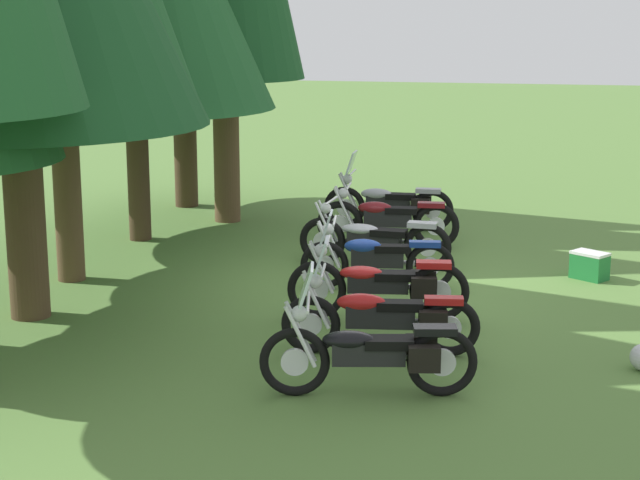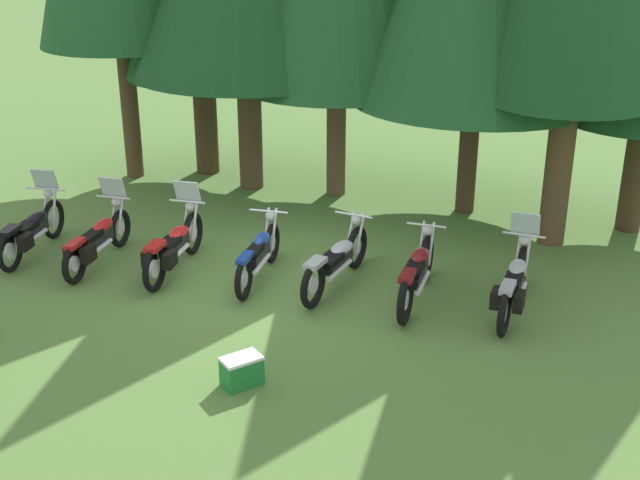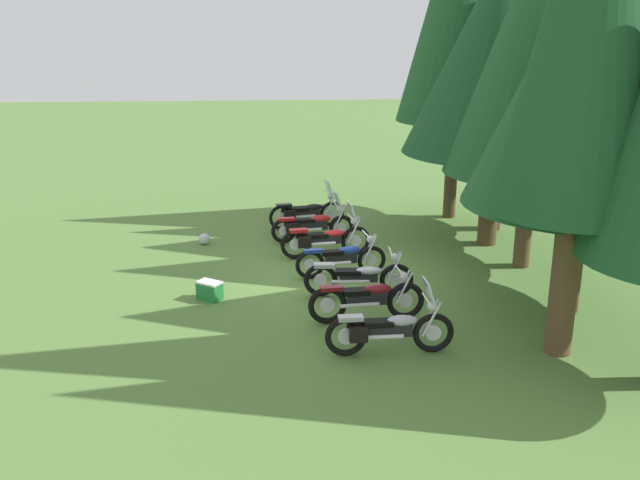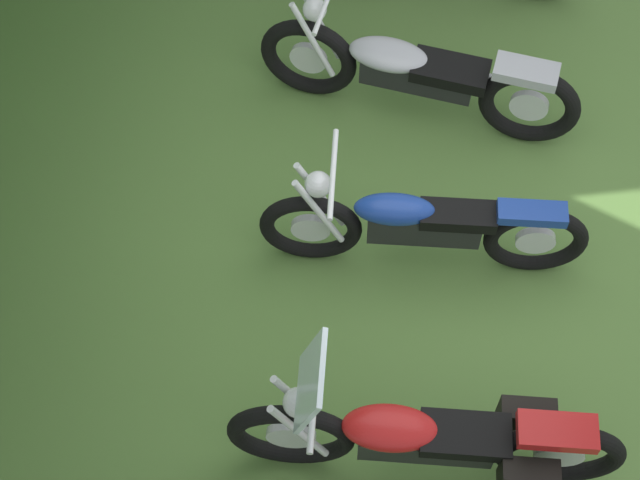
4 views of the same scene
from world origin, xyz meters
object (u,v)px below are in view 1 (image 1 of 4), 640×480
(motorcycle_4, at_px, (374,239))
(picnic_cooler, at_px, (590,265))
(motorcycle_1, at_px, (383,316))
(motorcycle_2, at_px, (380,283))
(motorcycle_0, at_px, (371,352))
(motorcycle_5, at_px, (387,220))
(motorcycle_3, at_px, (376,259))
(motorcycle_6, at_px, (390,203))

(motorcycle_4, bearing_deg, picnic_cooler, -177.16)
(motorcycle_1, height_order, motorcycle_2, motorcycle_2)
(motorcycle_1, relative_size, picnic_cooler, 3.77)
(motorcycle_0, xyz_separation_m, picnic_cooler, (5.33, -2.38, -0.27))
(motorcycle_4, xyz_separation_m, motorcycle_5, (1.34, -0.01, 0.03))
(motorcycle_3, height_order, motorcycle_6, motorcycle_6)
(motorcycle_3, bearing_deg, motorcycle_0, 90.05)
(motorcycle_1, height_order, picnic_cooler, motorcycle_1)
(motorcycle_0, height_order, motorcycle_6, motorcycle_6)
(motorcycle_0, xyz_separation_m, motorcycle_5, (6.72, 0.82, 0.00))
(motorcycle_3, relative_size, motorcycle_6, 0.93)
(motorcycle_1, relative_size, motorcycle_5, 0.97)
(picnic_cooler, bearing_deg, motorcycle_6, 49.60)
(motorcycle_4, bearing_deg, motorcycle_6, -82.93)
(motorcycle_1, relative_size, motorcycle_2, 0.98)
(motorcycle_3, bearing_deg, picnic_cooler, -166.06)
(motorcycle_0, relative_size, motorcycle_4, 0.93)
(motorcycle_2, bearing_deg, motorcycle_6, -90.80)
(motorcycle_0, distance_m, motorcycle_1, 1.32)
(motorcycle_1, distance_m, motorcycle_4, 4.13)
(motorcycle_6, distance_m, picnic_cooler, 4.41)
(motorcycle_2, distance_m, picnic_cooler, 3.78)
(motorcycle_2, bearing_deg, motorcycle_0, 88.99)
(motorcycle_0, relative_size, motorcycle_2, 0.96)
(motorcycle_0, distance_m, motorcycle_2, 2.70)
(motorcycle_1, xyz_separation_m, picnic_cooler, (4.00, -2.46, -0.25))
(motorcycle_1, distance_m, motorcycle_3, 2.84)
(motorcycle_5, xyz_separation_m, picnic_cooler, (-1.40, -3.19, -0.27))
(motorcycle_5, height_order, picnic_cooler, motorcycle_5)
(motorcycle_0, relative_size, motorcycle_3, 1.02)
(motorcycle_0, height_order, motorcycle_2, motorcycle_2)
(motorcycle_6, bearing_deg, motorcycle_4, 92.20)
(motorcycle_4, bearing_deg, motorcycle_1, 104.28)
(motorcycle_3, distance_m, picnic_cooler, 3.22)
(motorcycle_3, bearing_deg, motorcycle_1, 92.26)
(motorcycle_4, relative_size, motorcycle_6, 1.02)
(motorcycle_5, distance_m, picnic_cooler, 3.50)
(motorcycle_0, relative_size, motorcycle_1, 0.97)
(motorcycle_6, bearing_deg, motorcycle_5, 95.33)
(motorcycle_6, height_order, picnic_cooler, motorcycle_6)
(motorcycle_6, xyz_separation_m, picnic_cooler, (-2.86, -3.36, -0.28))
(motorcycle_2, distance_m, motorcycle_3, 1.46)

